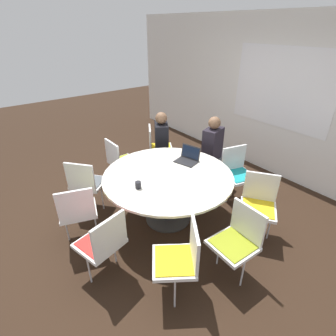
{
  "coord_description": "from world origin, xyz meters",
  "views": [
    {
      "loc": [
        2.38,
        -1.84,
        2.49
      ],
      "look_at": [
        0.0,
        0.0,
        0.84
      ],
      "focal_mm": 28.0,
      "sensor_mm": 36.0,
      "label": 1
    }
  ],
  "objects_px": {
    "laptop": "(188,158)",
    "chair_1": "(157,145)",
    "chair_8": "(259,202)",
    "person_0": "(213,146)",
    "chair_9": "(237,170)",
    "chair_0": "(214,150)",
    "chair_5": "(103,241)",
    "chair_7": "(238,238)",
    "chair_4": "(77,209)",
    "coffee_cup": "(138,185)",
    "chair_6": "(181,256)",
    "person_1": "(162,140)",
    "chair_3": "(86,181)",
    "chair_2": "(120,159)"
  },
  "relations": [
    {
      "from": "chair_1",
      "to": "person_0",
      "type": "height_order",
      "value": "person_0"
    },
    {
      "from": "chair_5",
      "to": "chair_9",
      "type": "height_order",
      "value": "same"
    },
    {
      "from": "chair_4",
      "to": "chair_5",
      "type": "xyz_separation_m",
      "value": [
        0.68,
        0.01,
        0.0
      ]
    },
    {
      "from": "chair_9",
      "to": "laptop",
      "type": "distance_m",
      "value": 0.84
    },
    {
      "from": "chair_6",
      "to": "chair_7",
      "type": "bearing_deg",
      "value": -70.66
    },
    {
      "from": "chair_4",
      "to": "coffee_cup",
      "type": "bearing_deg",
      "value": -9.23
    },
    {
      "from": "chair_6",
      "to": "person_1",
      "type": "distance_m",
      "value": 2.45
    },
    {
      "from": "chair_7",
      "to": "person_1",
      "type": "relative_size",
      "value": 0.71
    },
    {
      "from": "chair_2",
      "to": "chair_6",
      "type": "distance_m",
      "value": 2.27
    },
    {
      "from": "chair_0",
      "to": "chair_6",
      "type": "bearing_deg",
      "value": 20.2
    },
    {
      "from": "chair_5",
      "to": "person_0",
      "type": "height_order",
      "value": "person_0"
    },
    {
      "from": "chair_5",
      "to": "chair_9",
      "type": "relative_size",
      "value": 1.0
    },
    {
      "from": "chair_1",
      "to": "coffee_cup",
      "type": "distance_m",
      "value": 1.83
    },
    {
      "from": "chair_5",
      "to": "chair_8",
      "type": "height_order",
      "value": "same"
    },
    {
      "from": "chair_1",
      "to": "person_0",
      "type": "relative_size",
      "value": 0.71
    },
    {
      "from": "chair_9",
      "to": "chair_8",
      "type": "bearing_deg",
      "value": 73.06
    },
    {
      "from": "chair_8",
      "to": "chair_6",
      "type": "bearing_deg",
      "value": 58.41
    },
    {
      "from": "chair_0",
      "to": "chair_5",
      "type": "relative_size",
      "value": 1.0
    },
    {
      "from": "chair_7",
      "to": "chair_9",
      "type": "bearing_deg",
      "value": -47.81
    },
    {
      "from": "person_1",
      "to": "chair_1",
      "type": "bearing_deg",
      "value": -160.99
    },
    {
      "from": "chair_8",
      "to": "person_0",
      "type": "height_order",
      "value": "person_0"
    },
    {
      "from": "chair_7",
      "to": "coffee_cup",
      "type": "height_order",
      "value": "chair_7"
    },
    {
      "from": "chair_9",
      "to": "person_1",
      "type": "distance_m",
      "value": 1.39
    },
    {
      "from": "chair_6",
      "to": "chair_8",
      "type": "relative_size",
      "value": 1.0
    },
    {
      "from": "chair_1",
      "to": "chair_8",
      "type": "height_order",
      "value": "same"
    },
    {
      "from": "chair_3",
      "to": "chair_2",
      "type": "bearing_deg",
      "value": 73.99
    },
    {
      "from": "chair_7",
      "to": "chair_2",
      "type": "bearing_deg",
      "value": 5.16
    },
    {
      "from": "chair_0",
      "to": "chair_8",
      "type": "height_order",
      "value": "same"
    },
    {
      "from": "chair_1",
      "to": "laptop",
      "type": "height_order",
      "value": "laptop"
    },
    {
      "from": "chair_0",
      "to": "person_0",
      "type": "xyz_separation_m",
      "value": [
        0.15,
        -0.21,
        0.19
      ]
    },
    {
      "from": "laptop",
      "to": "chair_1",
      "type": "bearing_deg",
      "value": 150.98
    },
    {
      "from": "laptop",
      "to": "person_1",
      "type": "bearing_deg",
      "value": 151.08
    },
    {
      "from": "chair_2",
      "to": "chair_3",
      "type": "distance_m",
      "value": 0.79
    },
    {
      "from": "person_0",
      "to": "chair_3",
      "type": "bearing_deg",
      "value": -31.05
    },
    {
      "from": "chair_4",
      "to": "chair_5",
      "type": "bearing_deg",
      "value": -70.1
    },
    {
      "from": "chair_4",
      "to": "person_1",
      "type": "bearing_deg",
      "value": 40.45
    },
    {
      "from": "chair_9",
      "to": "person_0",
      "type": "bearing_deg",
      "value": -79.04
    },
    {
      "from": "chair_8",
      "to": "person_1",
      "type": "height_order",
      "value": "person_1"
    },
    {
      "from": "chair_2",
      "to": "person_0",
      "type": "xyz_separation_m",
      "value": [
        0.86,
        1.3,
        0.19
      ]
    },
    {
      "from": "laptop",
      "to": "coffee_cup",
      "type": "relative_size",
      "value": 4.19
    },
    {
      "from": "chair_2",
      "to": "chair_4",
      "type": "xyz_separation_m",
      "value": [
        0.87,
        -1.06,
        0.0
      ]
    },
    {
      "from": "chair_9",
      "to": "chair_0",
      "type": "bearing_deg",
      "value": -94.21
    },
    {
      "from": "chair_7",
      "to": "chair_1",
      "type": "bearing_deg",
      "value": -13.69
    },
    {
      "from": "chair_6",
      "to": "chair_4",
      "type": "bearing_deg",
      "value": 56.28
    },
    {
      "from": "chair_4",
      "to": "person_0",
      "type": "height_order",
      "value": "person_0"
    },
    {
      "from": "chair_2",
      "to": "chair_5",
      "type": "bearing_deg",
      "value": -35.07
    },
    {
      "from": "chair_8",
      "to": "person_0",
      "type": "bearing_deg",
      "value": -55.2
    },
    {
      "from": "chair_6",
      "to": "chair_9",
      "type": "bearing_deg",
      "value": -31.72
    },
    {
      "from": "chair_7",
      "to": "chair_3",
      "type": "bearing_deg",
      "value": 24.42
    },
    {
      "from": "chair_0",
      "to": "chair_3",
      "type": "bearing_deg",
      "value": -26.12
    }
  ]
}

